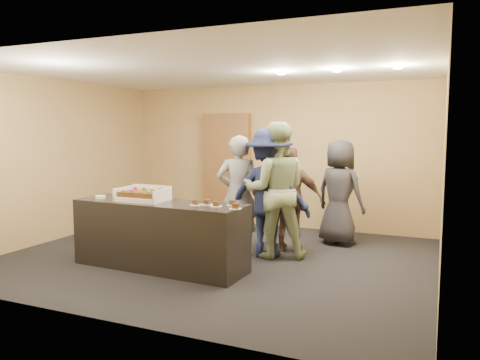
% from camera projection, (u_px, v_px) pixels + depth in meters
% --- Properties ---
extents(room, '(6.04, 6.00, 2.70)m').
position_uv_depth(room, '(216.00, 165.00, 6.72)').
color(room, black).
rests_on(room, ground).
extents(serving_counter, '(2.43, 0.81, 0.90)m').
position_uv_depth(serving_counter, '(160.00, 235.00, 6.28)').
color(serving_counter, black).
rests_on(serving_counter, floor).
extents(storage_cabinet, '(0.99, 0.15, 2.18)m').
position_uv_depth(storage_cabinet, '(227.00, 169.00, 9.33)').
color(storage_cabinet, brown).
rests_on(storage_cabinet, floor).
extents(cake_box, '(0.65, 0.45, 0.19)m').
position_uv_depth(cake_box, '(144.00, 197.00, 6.36)').
color(cake_box, white).
rests_on(cake_box, serving_counter).
extents(sheet_cake, '(0.56, 0.38, 0.11)m').
position_uv_depth(sheet_cake, '(143.00, 194.00, 6.33)').
color(sheet_cake, '#3F250E').
rests_on(sheet_cake, cake_box).
extents(plate_stack, '(0.14, 0.14, 0.04)m').
position_uv_depth(plate_stack, '(100.00, 197.00, 6.58)').
color(plate_stack, white).
rests_on(plate_stack, serving_counter).
extents(slice_a, '(0.15, 0.15, 0.07)m').
position_uv_depth(slice_a, '(196.00, 203.00, 5.96)').
color(slice_a, white).
rests_on(slice_a, serving_counter).
extents(slice_b, '(0.15, 0.15, 0.07)m').
position_uv_depth(slice_b, '(207.00, 203.00, 5.99)').
color(slice_b, white).
rests_on(slice_b, serving_counter).
extents(slice_c, '(0.15, 0.15, 0.07)m').
position_uv_depth(slice_c, '(216.00, 205.00, 5.85)').
color(slice_c, white).
rests_on(slice_c, serving_counter).
extents(slice_d, '(0.15, 0.15, 0.07)m').
position_uv_depth(slice_d, '(233.00, 204.00, 5.95)').
color(slice_d, white).
rests_on(slice_d, serving_counter).
extents(slice_e, '(0.15, 0.15, 0.07)m').
position_uv_depth(slice_e, '(235.00, 207.00, 5.67)').
color(slice_e, white).
rests_on(slice_e, serving_counter).
extents(person_server_grey, '(0.77, 0.66, 1.78)m').
position_uv_depth(person_server_grey, '(238.00, 194.00, 7.07)').
color(person_server_grey, '#939398').
rests_on(person_server_grey, floor).
extents(person_sage_man, '(1.17, 1.06, 1.97)m').
position_uv_depth(person_sage_man, '(275.00, 190.00, 6.79)').
color(person_sage_man, '#92A57A').
rests_on(person_sage_man, floor).
extents(person_navy_man, '(1.28, 0.82, 1.89)m').
position_uv_depth(person_navy_man, '(269.00, 193.00, 6.84)').
color(person_navy_man, '#161D3E').
rests_on(person_navy_man, floor).
extents(person_brown_extra, '(1.00, 0.56, 1.62)m').
position_uv_depth(person_brown_extra, '(291.00, 199.00, 7.10)').
color(person_brown_extra, brown).
rests_on(person_brown_extra, floor).
extents(person_dark_suit, '(0.97, 0.81, 1.70)m').
position_uv_depth(person_dark_suit, '(340.00, 192.00, 7.57)').
color(person_dark_suit, '#27272C').
rests_on(person_dark_suit, floor).
extents(ceiling_spotlights, '(1.72, 0.12, 0.03)m').
position_uv_depth(ceiling_spotlights, '(337.00, 70.00, 6.40)').
color(ceiling_spotlights, '#FFEAC6').
rests_on(ceiling_spotlights, ceiling).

